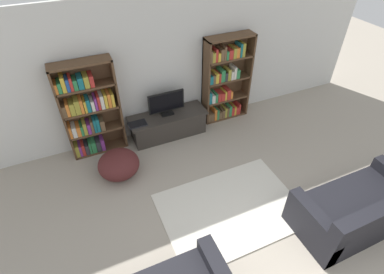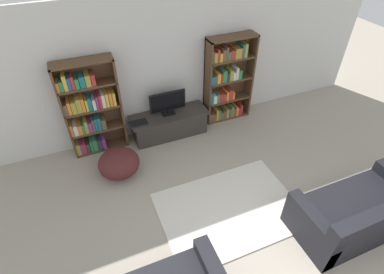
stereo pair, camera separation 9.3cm
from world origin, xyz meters
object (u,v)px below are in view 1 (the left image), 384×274
Objects in this scene: bookshelf_right at (224,81)px; tv_stand at (168,125)px; laptop at (137,124)px; beanbag_ottoman at (119,164)px; bookshelf_left at (89,111)px; couch_right_sofa at (358,210)px; television at (166,103)px.

tv_stand is at bearing -173.72° from bookshelf_right.
laptop is 0.49× the size of beanbag_ottoman.
bookshelf_left is 1.00× the size of bookshelf_right.
bookshelf_left is 1.18× the size of tv_stand.
couch_right_sofa is (3.10, -3.16, -0.58)m from bookshelf_left.
laptop is 3.77m from couch_right_sofa.
couch_right_sofa is at bearing -45.54° from bookshelf_left.
bookshelf_right is 3.25m from couch_right_sofa.
beanbag_ottoman is at bearing -149.23° from tv_stand.
beanbag_ottoman is (-1.14, -0.71, -0.50)m from television.
television is at bearing 9.23° from laptop.
tv_stand is 2.17× the size of beanbag_ottoman.
television is at bearing -174.96° from bookshelf_right.
tv_stand is 0.84× the size of couch_right_sofa.
tv_stand is at bearing -5.83° from bookshelf_left.
bookshelf_right is at bearing 18.73° from beanbag_ottoman.
bookshelf_left is 0.87m from laptop.
bookshelf_left is 4.47m from couch_right_sofa.
television is at bearing 31.80° from beanbag_ottoman.
laptop is 0.19× the size of couch_right_sofa.
bookshelf_left is 1.51m from tv_stand.
television is 0.66m from laptop.
bookshelf_right reaches higher than beanbag_ottoman.
bookshelf_right is 1.29m from television.
bookshelf_left is 5.25× the size of laptop.
bookshelf_right reaches higher than tv_stand.
tv_stand is 1.32m from beanbag_ottoman.
bookshelf_right is at bearing 5.04° from television.
bookshelf_right is (2.64, 0.00, -0.01)m from bookshelf_left.
couch_right_sofa is (1.73, -3.02, 0.04)m from tv_stand.
couch_right_sofa reaches higher than beanbag_ottoman.
bookshelf_left and bookshelf_right have the same top height.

